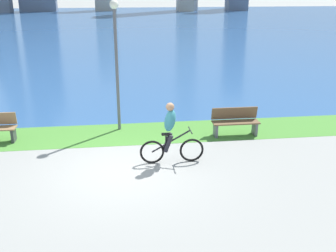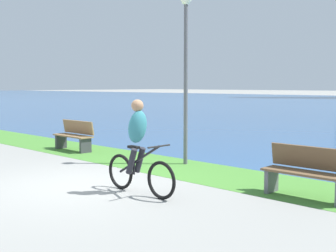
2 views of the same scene
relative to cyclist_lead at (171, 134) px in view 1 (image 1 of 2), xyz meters
name	(u,v)px [view 1 (image 1 of 2)]	position (x,y,z in m)	size (l,w,h in m)	color
ground_plane	(122,170)	(-1.32, -0.34, -0.84)	(300.00, 300.00, 0.00)	gray
grass_strip_bayside	(121,134)	(-1.32, 2.33, -0.84)	(120.00, 2.01, 0.01)	#478433
bay_water_surface	(118,24)	(-1.32, 39.94, -0.84)	(300.00, 73.21, 0.00)	#2D568C
cyclist_lead	(171,134)	(0.00, 0.00, 0.00)	(1.76, 0.52, 1.71)	black
bench_near_path	(235,122)	(2.33, 1.82, -0.39)	(1.50, 0.47, 0.90)	brown
lamppost_tall	(116,49)	(-1.37, 2.81, 1.86)	(0.28, 0.28, 4.17)	#595960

